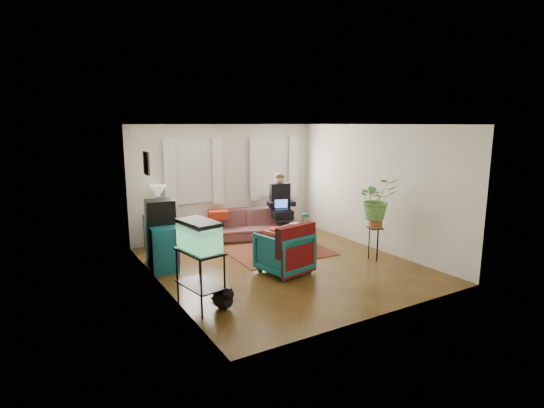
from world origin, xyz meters
TOP-DOWN VIEW (x-y plane):
  - floor at (0.00, 0.00)m, footprint 4.50×5.00m
  - ceiling at (0.00, 0.00)m, footprint 4.50×5.00m
  - wall_back at (0.00, 2.50)m, footprint 4.50×0.01m
  - wall_front at (0.00, -2.50)m, footprint 4.50×0.01m
  - wall_left at (-2.25, 0.00)m, footprint 0.01×5.00m
  - wall_right at (2.25, 0.00)m, footprint 0.01×5.00m
  - window_left at (-0.80, 2.48)m, footprint 1.08×0.04m
  - window_right at (1.25, 2.48)m, footprint 1.08×0.04m
  - curtains_left at (-0.80, 2.40)m, footprint 1.36×0.06m
  - curtains_right at (1.25, 2.40)m, footprint 1.36×0.06m
  - picture_frame at (-2.21, 0.85)m, footprint 0.04×0.32m
  - area_rug at (0.37, 0.76)m, footprint 2.07×1.69m
  - sofa at (0.29, 2.05)m, footprint 2.42×1.53m
  - seated_person at (1.07, 1.80)m, footprint 0.75×0.83m
  - side_table at (-1.65, 2.34)m, footprint 0.61×0.61m
  - table_lamp at (-1.65, 2.34)m, footprint 0.46×0.46m
  - dresser at (-1.99, 1.03)m, footprint 0.54×0.95m
  - crt_tv at (-1.96, 1.12)m, footprint 0.54×0.50m
  - aquarium_stand at (-2.00, -0.97)m, footprint 0.55×0.82m
  - aquarium at (-2.00, -0.97)m, footprint 0.49×0.75m
  - black_cat at (-1.75, -1.19)m, footprint 0.31×0.44m
  - armchair at (-0.20, -0.36)m, footprint 0.93×0.89m
  - serape_throw at (-0.14, -0.67)m, footprint 0.85×0.35m
  - coffee_table at (0.71, 0.85)m, footprint 1.17×0.88m
  - cup_a at (0.52, 0.69)m, footprint 0.15×0.15m
  - cup_b at (0.82, 0.71)m, footprint 0.12×0.12m
  - bowl at (0.95, 1.04)m, footprint 0.26×0.26m
  - snack_tray at (0.40, 0.89)m, footprint 0.41×0.41m
  - birdcage at (1.10, 0.84)m, footprint 0.22×0.22m
  - plant_stand at (1.72, -0.63)m, footprint 0.34×0.34m
  - potted_plant at (1.72, -0.63)m, footprint 0.88×0.82m

SIDE VIEW (x-z plane):
  - floor at x=0.00m, z-range -0.01..0.01m
  - area_rug at x=0.37m, z-range 0.00..0.01m
  - black_cat at x=-1.75m, z-range 0.00..0.36m
  - coffee_table at x=0.71m, z-range 0.00..0.43m
  - plant_stand at x=1.72m, z-range 0.00..0.64m
  - side_table at x=-1.65m, z-range 0.00..0.71m
  - dresser at x=-1.99m, z-range 0.00..0.81m
  - armchair at x=-0.20m, z-range 0.00..0.82m
  - aquarium_stand at x=-2.00m, z-range 0.00..0.85m
  - sofa at x=0.29m, z-range 0.00..0.88m
  - snack_tray at x=0.40m, z-range 0.43..0.47m
  - bowl at x=0.95m, z-range 0.43..0.48m
  - cup_b at x=0.82m, z-range 0.43..0.52m
  - cup_a at x=0.52m, z-range 0.43..0.52m
  - birdcage at x=1.10m, z-range 0.43..0.73m
  - serape_throw at x=-0.14m, z-range 0.24..0.92m
  - seated_person at x=1.07m, z-range 0.00..1.34m
  - table_lamp at x=-1.65m, z-range 0.69..1.33m
  - crt_tv at x=-1.96m, z-range 0.81..1.25m
  - aquarium at x=-2.00m, z-range 0.85..1.29m
  - potted_plant at x=1.72m, z-range 0.67..1.48m
  - wall_back at x=0.00m, z-range 0.00..2.60m
  - wall_front at x=0.00m, z-range 0.00..2.60m
  - wall_left at x=-2.25m, z-range 0.00..2.60m
  - wall_right at x=2.25m, z-range 0.00..2.60m
  - curtains_left at x=-0.80m, z-range 0.80..2.30m
  - curtains_right at x=1.25m, z-range 0.80..2.30m
  - window_left at x=-0.80m, z-range 0.86..2.24m
  - window_right at x=1.25m, z-range 0.86..2.24m
  - picture_frame at x=-2.21m, z-range 1.75..2.15m
  - ceiling at x=0.00m, z-range 2.60..2.60m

